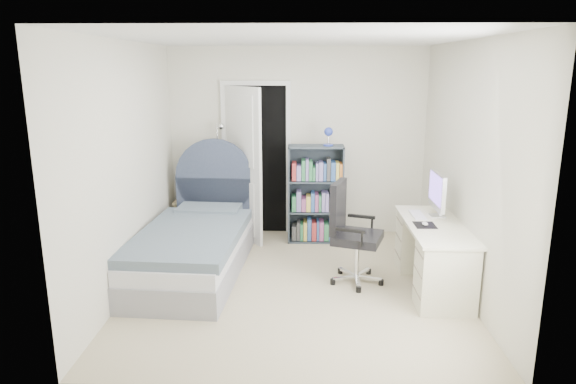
{
  "coord_description": "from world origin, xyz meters",
  "views": [
    {
      "loc": [
        0.06,
        -5.04,
        2.25
      ],
      "look_at": [
        -0.08,
        0.06,
        0.99
      ],
      "focal_mm": 32.0,
      "sensor_mm": 36.0,
      "label": 1
    }
  ],
  "objects_px": {
    "desk": "(433,252)",
    "office_chair": "(350,228)",
    "nightstand": "(190,207)",
    "floor_lamp": "(220,190)",
    "bed": "(196,244)",
    "bookcase": "(317,198)"
  },
  "relations": [
    {
      "from": "office_chair",
      "to": "bed",
      "type": "bearing_deg",
      "value": 171.63
    },
    {
      "from": "nightstand",
      "to": "office_chair",
      "type": "relative_size",
      "value": 0.54
    },
    {
      "from": "nightstand",
      "to": "floor_lamp",
      "type": "bearing_deg",
      "value": 3.07
    },
    {
      "from": "desk",
      "to": "office_chair",
      "type": "height_order",
      "value": "desk"
    },
    {
      "from": "office_chair",
      "to": "floor_lamp",
      "type": "bearing_deg",
      "value": 136.66
    },
    {
      "from": "bed",
      "to": "bookcase",
      "type": "relative_size",
      "value": 1.51
    },
    {
      "from": "floor_lamp",
      "to": "nightstand",
      "type": "bearing_deg",
      "value": -176.93
    },
    {
      "from": "nightstand",
      "to": "floor_lamp",
      "type": "xyz_separation_m",
      "value": [
        0.41,
        0.02,
        0.24
      ]
    },
    {
      "from": "floor_lamp",
      "to": "bookcase",
      "type": "xyz_separation_m",
      "value": [
        1.29,
        -0.22,
        -0.04
      ]
    },
    {
      "from": "desk",
      "to": "office_chair",
      "type": "relative_size",
      "value": 1.31
    },
    {
      "from": "bookcase",
      "to": "nightstand",
      "type": "bearing_deg",
      "value": 173.45
    },
    {
      "from": "nightstand",
      "to": "bookcase",
      "type": "relative_size",
      "value": 0.39
    },
    {
      "from": "bed",
      "to": "office_chair",
      "type": "xyz_separation_m",
      "value": [
        1.69,
        -0.25,
        0.29
      ]
    },
    {
      "from": "nightstand",
      "to": "floor_lamp",
      "type": "height_order",
      "value": "floor_lamp"
    },
    {
      "from": "floor_lamp",
      "to": "office_chair",
      "type": "distance_m",
      "value": 2.2
    },
    {
      "from": "bookcase",
      "to": "desk",
      "type": "xyz_separation_m",
      "value": [
        1.16,
        -1.43,
        -0.2
      ]
    },
    {
      "from": "nightstand",
      "to": "office_chair",
      "type": "xyz_separation_m",
      "value": [
        2.01,
        -1.49,
        0.21
      ]
    },
    {
      "from": "bed",
      "to": "nightstand",
      "type": "xyz_separation_m",
      "value": [
        -0.32,
        1.24,
        0.08
      ]
    },
    {
      "from": "nightstand",
      "to": "desk",
      "type": "height_order",
      "value": "desk"
    },
    {
      "from": "bed",
      "to": "floor_lamp",
      "type": "relative_size",
      "value": 1.48
    },
    {
      "from": "desk",
      "to": "office_chair",
      "type": "xyz_separation_m",
      "value": [
        -0.85,
        0.14,
        0.22
      ]
    },
    {
      "from": "nightstand",
      "to": "desk",
      "type": "distance_m",
      "value": 3.29
    }
  ]
}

